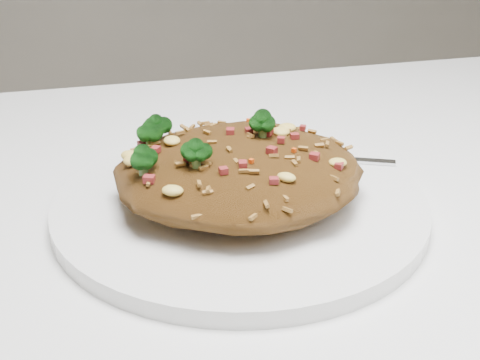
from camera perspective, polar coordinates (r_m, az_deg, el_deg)
name	(u,v)px	position (r m, az deg, el deg)	size (l,w,h in m)	color
dining_table	(380,311)	(0.60, 11.89, -10.87)	(1.20, 0.80, 0.75)	white
plate	(240,204)	(0.54, 0.00, -2.07)	(0.30, 0.30, 0.01)	white
fried_rice	(239,163)	(0.53, -0.13, 1.46)	(0.20, 0.18, 0.07)	brown
fork	(313,158)	(0.61, 6.28, 1.92)	(0.16, 0.08, 0.00)	silver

